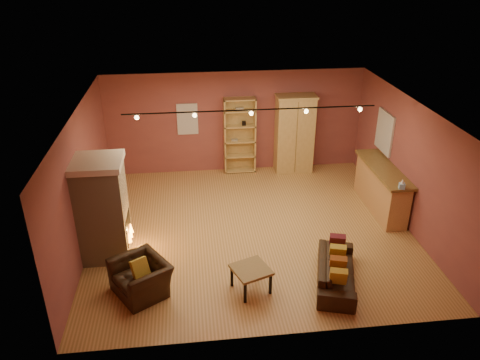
{
  "coord_description": "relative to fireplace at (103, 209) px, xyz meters",
  "views": [
    {
      "loc": [
        -1.29,
        -8.86,
        5.64
      ],
      "look_at": [
        -0.23,
        0.2,
        1.14
      ],
      "focal_mm": 35.0,
      "sensor_mm": 36.0,
      "label": 1
    }
  ],
  "objects": [
    {
      "name": "fireplace",
      "position": [
        0.0,
        0.0,
        0.0
      ],
      "size": [
        1.01,
        0.98,
        2.12
      ],
      "color": "tan",
      "rests_on": "floor"
    },
    {
      "name": "coffee_table",
      "position": [
        2.75,
        -1.47,
        -0.66
      ],
      "size": [
        0.81,
        0.81,
        0.47
      ],
      "rotation": [
        0.0,
        0.0,
        0.37
      ],
      "color": "brown",
      "rests_on": "floor"
    },
    {
      "name": "armoire",
      "position": [
        4.64,
        3.57,
        0.04
      ],
      "size": [
        1.08,
        0.62,
        2.19
      ],
      "color": "tan",
      "rests_on": "floor"
    },
    {
      "name": "back_window",
      "position": [
        1.74,
        3.83,
        0.49
      ],
      "size": [
        0.56,
        0.04,
        0.86
      ],
      "primitive_type": "cube",
      "color": "beige",
      "rests_on": "back_wall"
    },
    {
      "name": "back_wall",
      "position": [
        3.04,
        3.85,
        0.34
      ],
      "size": [
        7.0,
        0.02,
        2.8
      ],
      "primitive_type": "cube",
      "color": "brown",
      "rests_on": "floor"
    },
    {
      "name": "right_wall",
      "position": [
        6.54,
        0.6,
        0.34
      ],
      "size": [
        0.02,
        6.5,
        2.8
      ],
      "primitive_type": "cube",
      "color": "brown",
      "rests_on": "floor"
    },
    {
      "name": "track_rail",
      "position": [
        3.04,
        0.8,
        1.63
      ],
      "size": [
        5.2,
        0.09,
        0.13
      ],
      "color": "black",
      "rests_on": "ceiling"
    },
    {
      "name": "armchair",
      "position": [
        0.76,
        -1.29,
        -0.63
      ],
      "size": [
        1.07,
        1.18,
        0.86
      ],
      "rotation": [
        0.0,
        0.0,
        -1.0
      ],
      "color": "black",
      "rests_on": "floor"
    },
    {
      "name": "loveseat",
      "position": [
        4.36,
        -1.44,
        -0.7
      ],
      "size": [
        0.97,
        1.81,
        0.74
      ],
      "rotation": [
        0.0,
        0.0,
        1.29
      ],
      "color": "black",
      "rests_on": "floor"
    },
    {
      "name": "right_window",
      "position": [
        6.51,
        2.0,
        0.59
      ],
      "size": [
        0.05,
        0.9,
        1.0
      ],
      "primitive_type": "cube",
      "color": "beige",
      "rests_on": "right_wall"
    },
    {
      "name": "ceiling",
      "position": [
        3.04,
        0.6,
        1.74
      ],
      "size": [
        7.0,
        7.0,
        0.0
      ],
      "primitive_type": "plane",
      "rotation": [
        3.14,
        0.0,
        0.0
      ],
      "color": "#552D1A",
      "rests_on": "back_wall"
    },
    {
      "name": "tissue_box",
      "position": [
        6.19,
        0.11,
        0.11
      ],
      "size": [
        0.14,
        0.14,
        0.21
      ],
      "rotation": [
        0.0,
        0.0,
        -0.26
      ],
      "color": "#8BB8DF",
      "rests_on": "bar_counter"
    },
    {
      "name": "bar_counter",
      "position": [
        6.24,
        1.17,
        -0.51
      ],
      "size": [
        0.61,
        2.27,
        1.08
      ],
      "color": "tan",
      "rests_on": "floor"
    },
    {
      "name": "left_wall",
      "position": [
        -0.46,
        0.6,
        0.34
      ],
      "size": [
        0.02,
        6.5,
        2.8
      ],
      "primitive_type": "cube",
      "color": "brown",
      "rests_on": "floor"
    },
    {
      "name": "floor",
      "position": [
        3.04,
        0.6,
        -1.06
      ],
      "size": [
        7.0,
        7.0,
        0.0
      ],
      "primitive_type": "plane",
      "color": "olive",
      "rests_on": "ground"
    },
    {
      "name": "bookcase",
      "position": [
        3.14,
        3.74,
        0.02
      ],
      "size": [
        0.87,
        0.34,
        2.12
      ],
      "color": "tan",
      "rests_on": "floor"
    }
  ]
}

